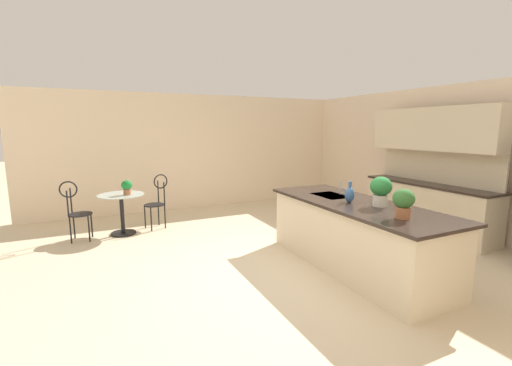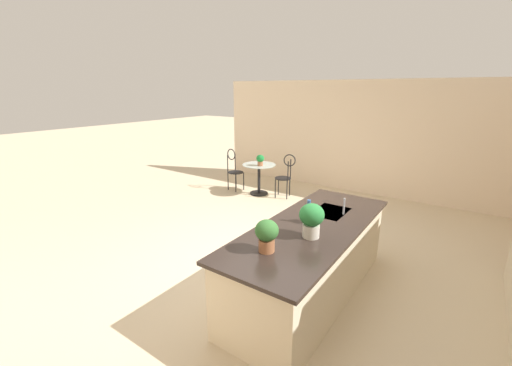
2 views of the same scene
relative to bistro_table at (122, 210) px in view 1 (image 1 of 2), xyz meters
The scene contains 14 objects.
ground_plane 3.33m from the bistro_table, 35.99° to the left, with size 40.00×40.00×0.00m, color beige.
wall_back 6.26m from the bistro_table, 64.52° to the left, with size 9.00×0.12×2.70m, color beige.
wall_left_window 2.67m from the bistro_table, 129.45° to the left, with size 0.12×7.80×2.70m, color beige.
kitchen_island 4.07m from the bistro_table, 43.22° to the left, with size 2.80×1.06×0.92m.
back_counter_run 5.62m from the bistro_table, 66.22° to the left, with size 2.44×0.64×1.52m.
upper_cabinet_run 5.78m from the bistro_table, 66.11° to the left, with size 2.40×0.36×0.76m.
bistro_table is the anchor object (origin of this frame).
chair_near_window 0.68m from the bistro_table, 102.84° to the left, with size 0.47×0.52×1.04m.
chair_by_island 0.74m from the bistro_table, 85.76° to the right, with size 0.43×0.51×1.04m.
sink_faucet 3.87m from the bistro_table, 50.83° to the left, with size 0.02×0.02×0.22m, color #B2B5BA.
potted_plant_on_table 0.46m from the bistro_table, 45.68° to the left, with size 0.19×0.19×0.26m.
potted_plant_counter_near 4.43m from the bistro_table, 41.69° to the left, with size 0.27×0.27×0.38m.
potted_plant_counter_far 4.71m from the bistro_table, 35.15° to the left, with size 0.24×0.24×0.33m.
vase_on_counter 4.02m from the bistro_table, 42.86° to the left, with size 0.13×0.13×0.29m.
Camera 1 is at (3.74, -2.29, 1.91)m, focal length 23.66 mm.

